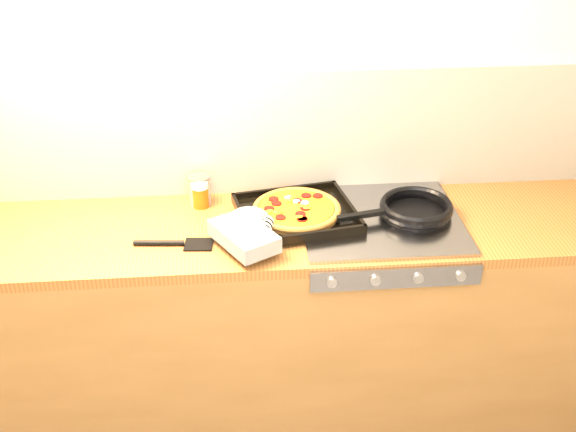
{
  "coord_description": "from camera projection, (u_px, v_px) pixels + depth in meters",
  "views": [
    {
      "loc": [
        -0.1,
        -1.22,
        2.26
      ],
      "look_at": [
        0.1,
        1.08,
        0.95
      ],
      "focal_mm": 45.0,
      "sensor_mm": 36.0,
      "label": 1
    }
  ],
  "objects": [
    {
      "name": "room_shell",
      "position": [
        256.0,
        134.0,
        2.82
      ],
      "size": [
        3.2,
        3.2,
        3.2
      ],
      "color": "white",
      "rests_on": "ground"
    },
    {
      "name": "counter_run",
      "position": [
        263.0,
        322.0,
        2.91
      ],
      "size": [
        3.2,
        0.62,
        0.9
      ],
      "color": "olive",
      "rests_on": "ground"
    },
    {
      "name": "stovetop",
      "position": [
        380.0,
        220.0,
        2.72
      ],
      "size": [
        0.6,
        0.56,
        0.02
      ],
      "primitive_type": "cube",
      "color": "gray",
      "rests_on": "counter_run"
    },
    {
      "name": "pizza_on_tray",
      "position": [
        282.0,
        217.0,
        2.66
      ],
      "size": [
        0.58,
        0.56,
        0.07
      ],
      "color": "black",
      "rests_on": "stovetop"
    },
    {
      "name": "frying_pan",
      "position": [
        415.0,
        209.0,
        2.72
      ],
      "size": [
        0.48,
        0.33,
        0.05
      ],
      "color": "black",
      "rests_on": "stovetop"
    },
    {
      "name": "tomato_can",
      "position": [
        200.0,
        190.0,
        2.81
      ],
      "size": [
        0.11,
        0.11,
        0.12
      ],
      "color": "#A1200C",
      "rests_on": "counter_run"
    },
    {
      "name": "juice_glass",
      "position": [
        200.0,
        194.0,
        2.8
      ],
      "size": [
        0.09,
        0.09,
        0.11
      ],
      "color": "#E94B0D",
      "rests_on": "counter_run"
    },
    {
      "name": "wooden_spoon",
      "position": [
        298.0,
        195.0,
        2.89
      ],
      "size": [
        0.3,
        0.05,
        0.02
      ],
      "color": "#B3784C",
      "rests_on": "counter_run"
    },
    {
      "name": "black_spatula",
      "position": [
        175.0,
        244.0,
        2.57
      ],
      "size": [
        0.28,
        0.09,
        0.02
      ],
      "color": "black",
      "rests_on": "counter_run"
    }
  ]
}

